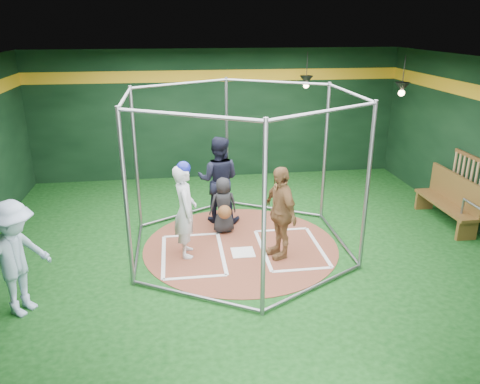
{
  "coord_description": "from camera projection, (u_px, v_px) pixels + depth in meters",
  "views": [
    {
      "loc": [
        -1.17,
        -8.19,
        4.17
      ],
      "look_at": [
        0.0,
        0.1,
        1.1
      ],
      "focal_mm": 35.0,
      "sensor_mm": 36.0,
      "label": 1
    }
  ],
  "objects": [
    {
      "name": "pendant_lamp_near",
      "position": [
        306.0,
        81.0,
        11.89
      ],
      "size": [
        0.34,
        0.34,
        0.9
      ],
      "color": "black",
      "rests_on": "room_shell"
    },
    {
      "name": "steel_railing",
      "position": [
        475.0,
        219.0,
        9.11
      ],
      "size": [
        0.05,
        0.94,
        0.81
      ],
      "color": "slate",
      "rests_on": "ground"
    },
    {
      "name": "bat_rack",
      "position": [
        469.0,
        178.0,
        9.86
      ],
      "size": [
        0.07,
        1.25,
        0.98
      ],
      "color": "brown",
      "rests_on": "room_shell"
    },
    {
      "name": "umpire",
      "position": [
        219.0,
        180.0,
        10.05
      ],
      "size": [
        1.07,
        0.93,
        1.89
      ],
      "primitive_type": "imported",
      "rotation": [
        0.0,
        0.0,
        2.89
      ],
      "color": "black",
      "rests_on": "clay_disc"
    },
    {
      "name": "batting_cage",
      "position": [
        241.0,
        174.0,
        8.69
      ],
      "size": [
        4.05,
        4.67,
        3.0
      ],
      "color": "gray",
      "rests_on": "ground"
    },
    {
      "name": "pendant_lamp_far",
      "position": [
        402.0,
        88.0,
        10.64
      ],
      "size": [
        0.34,
        0.34,
        0.9
      ],
      "color": "black",
      "rests_on": "room_shell"
    },
    {
      "name": "dugout_bench",
      "position": [
        450.0,
        199.0,
        10.07
      ],
      "size": [
        0.44,
        1.89,
        1.1
      ],
      "color": "brown",
      "rests_on": "ground"
    },
    {
      "name": "batter_box_right",
      "position": [
        291.0,
        248.0,
        9.09
      ],
      "size": [
        1.17,
        1.77,
        0.01
      ],
      "color": "white",
      "rests_on": "clay_disc"
    },
    {
      "name": "batter_box_left",
      "position": [
        193.0,
        254.0,
        8.84
      ],
      "size": [
        1.17,
        1.77,
        0.01
      ],
      "color": "white",
      "rests_on": "clay_disc"
    },
    {
      "name": "clay_disc",
      "position": [
        241.0,
        246.0,
        9.2
      ],
      "size": [
        3.8,
        3.8,
        0.01
      ],
      "primitive_type": "cylinder",
      "color": "brown",
      "rests_on": "ground"
    },
    {
      "name": "visitor_leopard",
      "position": [
        280.0,
        212.0,
        8.54
      ],
      "size": [
        0.71,
        1.1,
        1.74
      ],
      "primitive_type": "imported",
      "rotation": [
        0.0,
        0.0,
        -1.27
      ],
      "color": "#AC7D49",
      "rests_on": "clay_disc"
    },
    {
      "name": "catcher_figure",
      "position": [
        223.0,
        206.0,
        9.61
      ],
      "size": [
        0.63,
        0.62,
        1.18
      ],
      "color": "black",
      "rests_on": "clay_disc"
    },
    {
      "name": "home_plate",
      "position": [
        243.0,
        252.0,
        8.92
      ],
      "size": [
        0.43,
        0.43,
        0.01
      ],
      "primitive_type": "cube",
      "color": "white",
      "rests_on": "clay_disc"
    },
    {
      "name": "room_shell",
      "position": [
        241.0,
        160.0,
        8.61
      ],
      "size": [
        10.1,
        9.1,
        3.53
      ],
      "color": "#0C370E",
      "rests_on": "ground"
    },
    {
      "name": "bystander_blue",
      "position": [
        16.0,
        259.0,
        6.83
      ],
      "size": [
        1.17,
        1.34,
        1.8
      ],
      "primitive_type": "imported",
      "rotation": [
        0.0,
        0.0,
        1.03
      ],
      "color": "#AAC2E0",
      "rests_on": "ground"
    },
    {
      "name": "batter_figure",
      "position": [
        185.0,
        210.0,
        8.56
      ],
      "size": [
        0.44,
        0.66,
        1.83
      ],
      "color": "silver",
      "rests_on": "clay_disc"
    }
  ]
}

